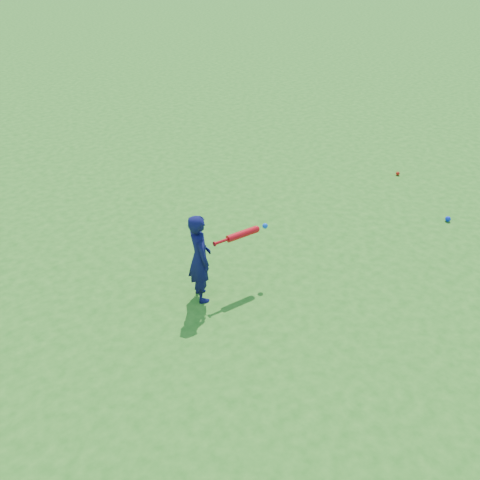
% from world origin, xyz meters
% --- Properties ---
extents(ground, '(80.00, 80.00, 0.00)m').
position_xyz_m(ground, '(0.00, 0.00, 0.00)').
color(ground, '#29741B').
rests_on(ground, ground).
extents(child, '(0.34, 0.42, 0.98)m').
position_xyz_m(child, '(-0.61, -0.54, 0.49)').
color(child, '#0F0F46').
rests_on(child, ground).
extents(ground_ball_red, '(0.06, 0.06, 0.06)m').
position_xyz_m(ground_ball_red, '(3.61, 0.04, 0.03)').
color(ground_ball_red, red).
rests_on(ground_ball_red, ground).
extents(ground_ball_blue, '(0.07, 0.07, 0.07)m').
position_xyz_m(ground_ball_blue, '(2.89, -1.28, 0.04)').
color(ground_ball_blue, '#0D2AE0').
rests_on(ground_ball_blue, ground).
extents(bat_swing, '(0.68, 0.11, 0.08)m').
position_xyz_m(bat_swing, '(-0.09, -0.62, 0.63)').
color(bat_swing, red).
rests_on(bat_swing, ground).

